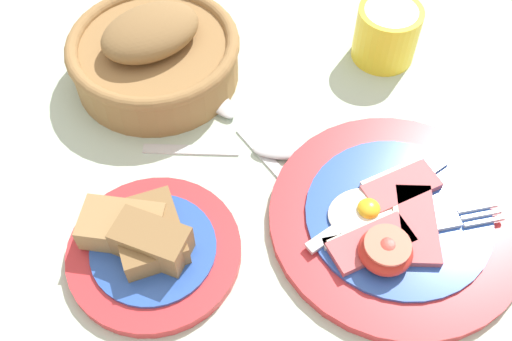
{
  "coord_description": "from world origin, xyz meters",
  "views": [
    {
      "loc": [
        -0.17,
        -0.25,
        0.53
      ],
      "look_at": [
        -0.06,
        0.1,
        0.02
      ],
      "focal_mm": 42.0,
      "sensor_mm": 36.0,
      "label": 1
    }
  ],
  "objects": [
    {
      "name": "bread_basket",
      "position": [
        -0.13,
        0.29,
        0.04
      ],
      "size": [
        0.2,
        0.2,
        0.09
      ],
      "color": "olive",
      "rests_on": "ground_plane"
    },
    {
      "name": "teaspoon_by_saucer",
      "position": [
        -0.07,
        0.2,
        0.01
      ],
      "size": [
        0.08,
        0.19,
        0.01
      ],
      "rotation": [
        0.0,
        0.0,
        1.88
      ],
      "color": "silver",
      "rests_on": "ground_plane"
    },
    {
      "name": "ground_plane",
      "position": [
        0.0,
        0.0,
        0.0
      ],
      "size": [
        3.0,
        3.0,
        0.0
      ],
      "primitive_type": "plane",
      "color": "#B7CCB7"
    },
    {
      "name": "bread_plate",
      "position": [
        -0.19,
        0.05,
        0.02
      ],
      "size": [
        0.17,
        0.17,
        0.05
      ],
      "color": "red",
      "rests_on": "ground_plane"
    },
    {
      "name": "sugar_cup",
      "position": [
        0.15,
        0.24,
        0.04
      ],
      "size": [
        0.08,
        0.08,
        0.07
      ],
      "color": "yellow",
      "rests_on": "ground_plane"
    },
    {
      "name": "teaspoon_near_cup",
      "position": [
        -0.05,
        0.14,
        0.01
      ],
      "size": [
        0.19,
        0.08,
        0.01
      ],
      "rotation": [
        0.0,
        0.0,
        5.94
      ],
      "color": "silver",
      "rests_on": "ground_plane"
    },
    {
      "name": "breakfast_plate",
      "position": [
        0.05,
        0.01,
        0.01
      ],
      "size": [
        0.26,
        0.26,
        0.04
      ],
      "color": "red",
      "rests_on": "ground_plane"
    }
  ]
}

